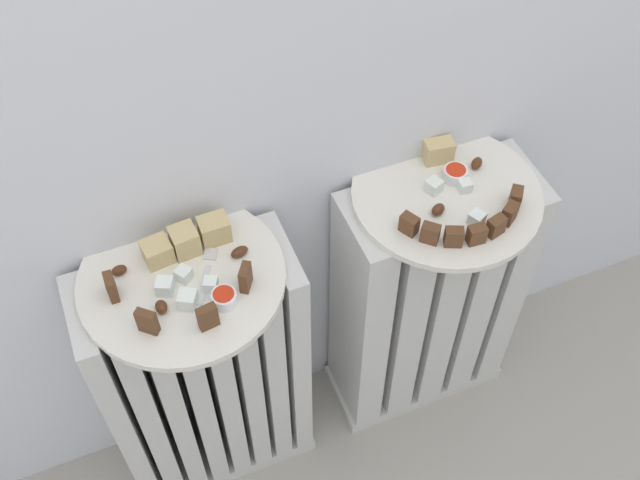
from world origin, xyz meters
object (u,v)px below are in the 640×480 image
radiator_right (426,301)px  plate_left (182,278)px  plate_right (446,194)px  fork (207,271)px  jam_bowl_right (455,173)px  jam_bowl_left (224,297)px  radiator_left (206,378)px

radiator_right → plate_left: bearing=180.0°
plate_left → plate_right: (0.44, 0.00, 0.00)m
plate_right → fork: (-0.41, -0.01, 0.01)m
jam_bowl_right → jam_bowl_left: bearing=-167.8°
radiator_left → radiator_right: size_ratio=1.00×
jam_bowl_right → fork: bearing=-176.1°
radiator_right → plate_left: plate_left is taller
jam_bowl_left → radiator_left: bearing=123.4°
plate_right → fork: bearing=-178.9°
radiator_left → fork: (0.04, -0.01, 0.32)m
radiator_left → plate_left: plate_left is taller
plate_left → radiator_left: bearing=-76.0°
radiator_right → radiator_left: bearing=-180.0°
radiator_left → jam_bowl_left: size_ratio=16.09×
plate_left → plate_right: size_ratio=1.00×
plate_left → jam_bowl_left: size_ratio=8.34×
plate_right → jam_bowl_right: 0.04m
radiator_left → radiator_right: 0.44m
jam_bowl_right → fork: 0.43m
plate_left → jam_bowl_right: bearing=2.7°
radiator_left → fork: fork is taller
radiator_right → jam_bowl_left: (-0.40, -0.07, 0.33)m
plate_left → plate_right: bearing=0.0°
radiator_left → jam_bowl_right: jam_bowl_right is taller
radiator_right → jam_bowl_right: bearing=41.1°
radiator_left → jam_bowl_right: (0.47, 0.02, 0.33)m
radiator_left → plate_left: (-0.00, 0.00, 0.31)m
jam_bowl_left → fork: (-0.01, 0.06, -0.01)m
plate_right → jam_bowl_right: jam_bowl_right is taller
jam_bowl_left → jam_bowl_right: size_ratio=0.94×
fork → radiator_right: bearing=1.1°
plate_left → plate_right: 0.44m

